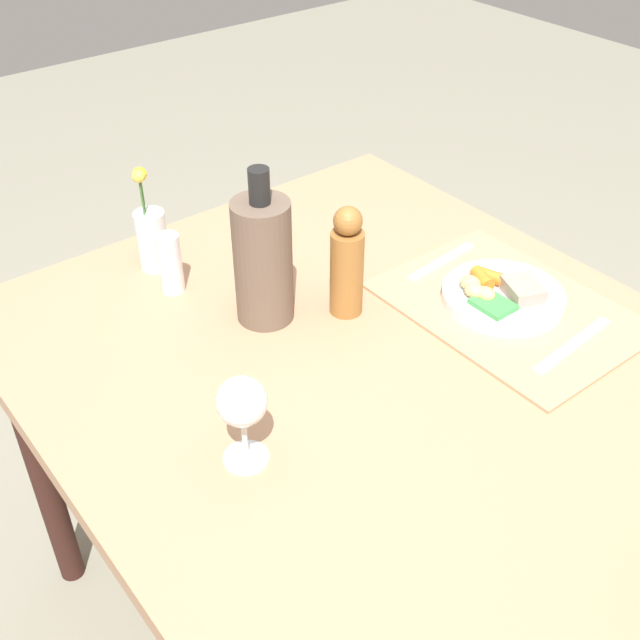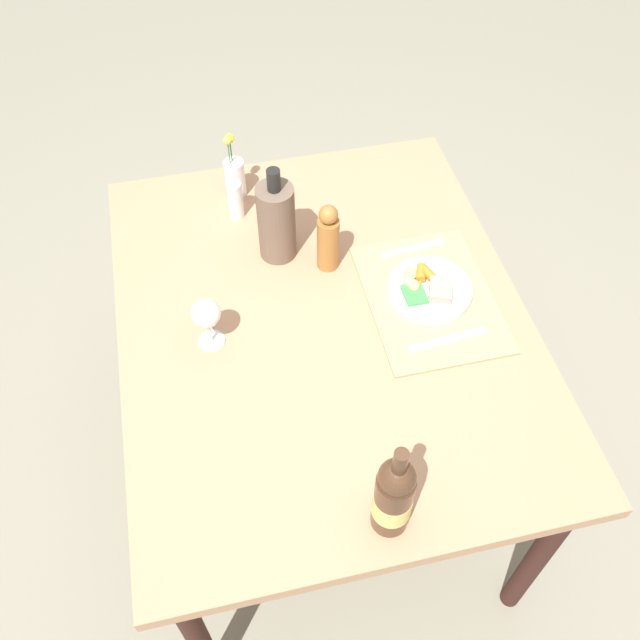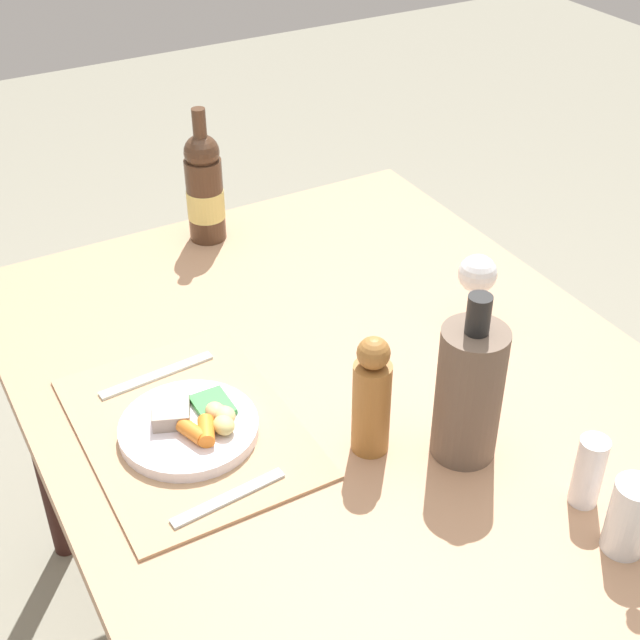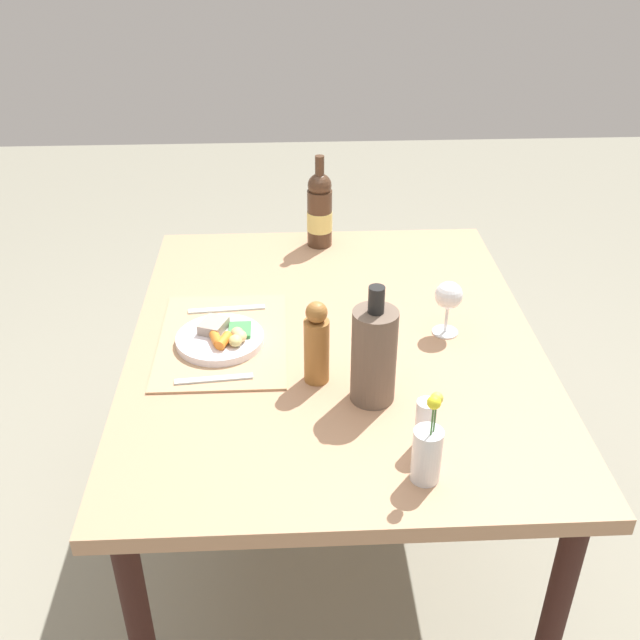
{
  "view_description": "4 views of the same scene",
  "coord_description": "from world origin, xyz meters",
  "px_view_note": "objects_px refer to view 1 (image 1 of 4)",
  "views": [
    {
      "loc": [
        -0.68,
        0.68,
        1.61
      ],
      "look_at": [
        0.08,
        0.08,
        0.88
      ],
      "focal_mm": 43.95,
      "sensor_mm": 36.0,
      "label": 1
    },
    {
      "loc": [
        -1.07,
        0.25,
        2.16
      ],
      "look_at": [
        -0.1,
        0.03,
        0.9
      ],
      "focal_mm": 38.81,
      "sensor_mm": 36.0,
      "label": 2
    },
    {
      "loc": [
        1.03,
        -0.62,
        1.74
      ],
      "look_at": [
        -0.05,
        -0.02,
        0.87
      ],
      "focal_mm": 49.94,
      "sensor_mm": 36.0,
      "label": 3
    },
    {
      "loc": [
        1.57,
        -0.11,
        1.8
      ],
      "look_at": [
        0.03,
        -0.04,
        0.85
      ],
      "focal_mm": 41.32,
      "sensor_mm": 36.0,
      "label": 4
    }
  ],
  "objects_px": {
    "fork": "(573,345)",
    "salt_shaker": "(170,263)",
    "wine_glass": "(242,405)",
    "cooler_bottle": "(263,260)",
    "knife": "(441,262)",
    "dining_table": "(388,408)",
    "flower_vase": "(151,236)",
    "dinner_plate": "(502,295)",
    "pepper_mill": "(347,264)"
  },
  "relations": [
    {
      "from": "dining_table",
      "to": "salt_shaker",
      "type": "height_order",
      "value": "salt_shaker"
    },
    {
      "from": "fork",
      "to": "cooler_bottle",
      "type": "height_order",
      "value": "cooler_bottle"
    },
    {
      "from": "knife",
      "to": "salt_shaker",
      "type": "height_order",
      "value": "salt_shaker"
    },
    {
      "from": "dining_table",
      "to": "flower_vase",
      "type": "height_order",
      "value": "flower_vase"
    },
    {
      "from": "dinner_plate",
      "to": "knife",
      "type": "bearing_deg",
      "value": -2.8
    },
    {
      "from": "fork",
      "to": "flower_vase",
      "type": "xyz_separation_m",
      "value": [
        0.66,
        0.43,
        0.06
      ]
    },
    {
      "from": "dinner_plate",
      "to": "cooler_bottle",
      "type": "distance_m",
      "value": 0.43
    },
    {
      "from": "salt_shaker",
      "to": "flower_vase",
      "type": "bearing_deg",
      "value": -7.84
    },
    {
      "from": "fork",
      "to": "cooler_bottle",
      "type": "bearing_deg",
      "value": 37.03
    },
    {
      "from": "cooler_bottle",
      "to": "fork",
      "type": "bearing_deg",
      "value": -138.39
    },
    {
      "from": "fork",
      "to": "cooler_bottle",
      "type": "relative_size",
      "value": 0.72
    },
    {
      "from": "knife",
      "to": "fork",
      "type": "bearing_deg",
      "value": 172.77
    },
    {
      "from": "fork",
      "to": "salt_shaker",
      "type": "height_order",
      "value": "salt_shaker"
    },
    {
      "from": "dining_table",
      "to": "fork",
      "type": "xyz_separation_m",
      "value": [
        -0.14,
        -0.28,
        0.09
      ]
    },
    {
      "from": "dinner_plate",
      "to": "wine_glass",
      "type": "relative_size",
      "value": 1.5
    },
    {
      "from": "cooler_bottle",
      "to": "wine_glass",
      "type": "xyz_separation_m",
      "value": [
        -0.26,
        0.22,
        -0.01
      ]
    },
    {
      "from": "dinner_plate",
      "to": "pepper_mill",
      "type": "xyz_separation_m",
      "value": [
        0.16,
        0.23,
        0.08
      ]
    },
    {
      "from": "knife",
      "to": "cooler_bottle",
      "type": "relative_size",
      "value": 0.64
    },
    {
      "from": "flower_vase",
      "to": "cooler_bottle",
      "type": "bearing_deg",
      "value": -163.96
    },
    {
      "from": "dining_table",
      "to": "pepper_mill",
      "type": "xyz_separation_m",
      "value": [
        0.18,
        -0.05,
        0.18
      ]
    },
    {
      "from": "flower_vase",
      "to": "wine_glass",
      "type": "distance_m",
      "value": 0.55
    },
    {
      "from": "wine_glass",
      "to": "cooler_bottle",
      "type": "bearing_deg",
      "value": -39.65
    },
    {
      "from": "cooler_bottle",
      "to": "salt_shaker",
      "type": "xyz_separation_m",
      "value": [
        0.17,
        0.09,
        -0.06
      ]
    },
    {
      "from": "cooler_bottle",
      "to": "pepper_mill",
      "type": "xyz_separation_m",
      "value": [
        -0.08,
        -0.12,
        -0.02
      ]
    },
    {
      "from": "dining_table",
      "to": "fork",
      "type": "bearing_deg",
      "value": -116.79
    },
    {
      "from": "dinner_plate",
      "to": "pepper_mill",
      "type": "relative_size",
      "value": 1.06
    },
    {
      "from": "fork",
      "to": "cooler_bottle",
      "type": "xyz_separation_m",
      "value": [
        0.4,
        0.35,
        0.11
      ]
    },
    {
      "from": "pepper_mill",
      "to": "salt_shaker",
      "type": "height_order",
      "value": "pepper_mill"
    },
    {
      "from": "wine_glass",
      "to": "salt_shaker",
      "type": "height_order",
      "value": "wine_glass"
    },
    {
      "from": "dinner_plate",
      "to": "fork",
      "type": "height_order",
      "value": "dinner_plate"
    },
    {
      "from": "knife",
      "to": "salt_shaker",
      "type": "distance_m",
      "value": 0.52
    },
    {
      "from": "dining_table",
      "to": "wine_glass",
      "type": "distance_m",
      "value": 0.34
    },
    {
      "from": "dining_table",
      "to": "knife",
      "type": "xyz_separation_m",
      "value": [
        0.18,
        -0.29,
        0.09
      ]
    },
    {
      "from": "dining_table",
      "to": "cooler_bottle",
      "type": "distance_m",
      "value": 0.33
    },
    {
      "from": "dining_table",
      "to": "wine_glass",
      "type": "relative_size",
      "value": 8.81
    },
    {
      "from": "flower_vase",
      "to": "dining_table",
      "type": "bearing_deg",
      "value": -164.37
    },
    {
      "from": "pepper_mill",
      "to": "salt_shaker",
      "type": "bearing_deg",
      "value": 40.43
    },
    {
      "from": "dining_table",
      "to": "flower_vase",
      "type": "xyz_separation_m",
      "value": [
        0.52,
        0.14,
        0.15
      ]
    },
    {
      "from": "pepper_mill",
      "to": "dinner_plate",
      "type": "bearing_deg",
      "value": -124.32
    },
    {
      "from": "dining_table",
      "to": "dinner_plate",
      "type": "xyz_separation_m",
      "value": [
        0.02,
        -0.29,
        0.1
      ]
    },
    {
      "from": "cooler_bottle",
      "to": "pepper_mill",
      "type": "height_order",
      "value": "cooler_bottle"
    },
    {
      "from": "dining_table",
      "to": "cooler_bottle",
      "type": "height_order",
      "value": "cooler_bottle"
    },
    {
      "from": "dinner_plate",
      "to": "flower_vase",
      "type": "xyz_separation_m",
      "value": [
        0.5,
        0.43,
        0.05
      ]
    },
    {
      "from": "wine_glass",
      "to": "pepper_mill",
      "type": "height_order",
      "value": "pepper_mill"
    },
    {
      "from": "fork",
      "to": "knife",
      "type": "bearing_deg",
      "value": -6.5
    },
    {
      "from": "wine_glass",
      "to": "fork",
      "type": "bearing_deg",
      "value": -103.04
    },
    {
      "from": "cooler_bottle",
      "to": "salt_shaker",
      "type": "bearing_deg",
      "value": 27.22
    },
    {
      "from": "flower_vase",
      "to": "dinner_plate",
      "type": "bearing_deg",
      "value": -139.14
    },
    {
      "from": "dinner_plate",
      "to": "cooler_bottle",
      "type": "bearing_deg",
      "value": 56.58
    },
    {
      "from": "cooler_bottle",
      "to": "pepper_mill",
      "type": "distance_m",
      "value": 0.14
    }
  ]
}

